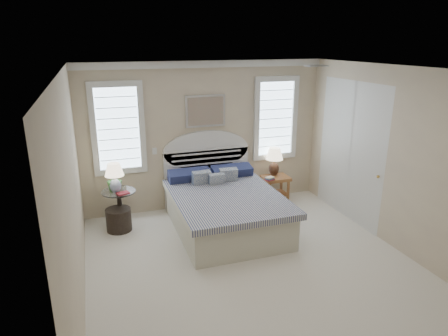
% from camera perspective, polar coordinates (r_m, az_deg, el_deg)
% --- Properties ---
extents(floor, '(4.50, 5.00, 0.01)m').
position_cam_1_polar(floor, '(5.70, 4.71, -14.38)').
color(floor, beige).
rests_on(floor, ground).
extents(ceiling, '(4.50, 5.00, 0.01)m').
position_cam_1_polar(ceiling, '(4.85, 5.53, 13.80)').
color(ceiling, silver).
rests_on(ceiling, wall_back).
extents(wall_back, '(4.50, 0.02, 2.70)m').
position_cam_1_polar(wall_back, '(7.38, -2.68, 4.58)').
color(wall_back, beige).
rests_on(wall_back, floor).
extents(wall_left, '(0.02, 5.00, 2.70)m').
position_cam_1_polar(wall_left, '(4.73, -20.84, -4.22)').
color(wall_left, beige).
rests_on(wall_left, floor).
extents(wall_right, '(0.02, 5.00, 2.70)m').
position_cam_1_polar(wall_right, '(6.33, 24.11, 0.80)').
color(wall_right, beige).
rests_on(wall_right, floor).
extents(crown_molding, '(4.50, 0.08, 0.12)m').
position_cam_1_polar(crown_molding, '(7.16, -2.74, 14.61)').
color(crown_molding, silver).
rests_on(crown_molding, wall_back).
extents(hvac_vent, '(0.30, 0.20, 0.02)m').
position_cam_1_polar(hvac_vent, '(6.11, 13.01, 14.05)').
color(hvac_vent, '#B2B2B2').
rests_on(hvac_vent, ceiling).
extents(switch_plate, '(0.08, 0.01, 0.12)m').
position_cam_1_polar(switch_plate, '(7.22, -9.89, 2.40)').
color(switch_plate, silver).
rests_on(switch_plate, wall_back).
extents(window_left, '(0.90, 0.06, 1.60)m').
position_cam_1_polar(window_left, '(7.06, -14.91, 5.46)').
color(window_left, '#C9E7FF').
rests_on(window_left, wall_back).
extents(window_right, '(0.90, 0.06, 1.60)m').
position_cam_1_polar(window_right, '(7.81, 7.34, 7.05)').
color(window_right, '#C9E7FF').
rests_on(window_right, wall_back).
extents(painting, '(0.74, 0.04, 0.58)m').
position_cam_1_polar(painting, '(7.25, -2.64, 8.13)').
color(painting, silver).
rests_on(painting, wall_back).
extents(closet_door, '(0.02, 1.80, 2.40)m').
position_cam_1_polar(closet_door, '(7.25, 17.56, 2.28)').
color(closet_door, silver).
rests_on(closet_door, floor).
extents(bed, '(1.72, 2.28, 1.47)m').
position_cam_1_polar(bed, '(6.73, -0.10, -5.36)').
color(bed, beige).
rests_on(bed, floor).
extents(side_table_left, '(0.56, 0.56, 0.63)m').
position_cam_1_polar(side_table_left, '(6.99, -14.67, -5.07)').
color(side_table_left, black).
rests_on(side_table_left, floor).
extents(nightstand_right, '(0.50, 0.40, 0.53)m').
position_cam_1_polar(nightstand_right, '(7.79, 7.37, -2.24)').
color(nightstand_right, '#985A31').
rests_on(nightstand_right, floor).
extents(floor_pot, '(0.53, 0.53, 0.38)m').
position_cam_1_polar(floor_pot, '(6.91, -14.79, -7.14)').
color(floor_pot, black).
rests_on(floor_pot, floor).
extents(lamp_left, '(0.35, 0.35, 0.51)m').
position_cam_1_polar(lamp_left, '(6.76, -15.38, -0.92)').
color(lamp_left, silver).
rests_on(lamp_left, side_table_left).
extents(lamp_right, '(0.38, 0.38, 0.54)m').
position_cam_1_polar(lamp_right, '(7.76, 7.20, 1.38)').
color(lamp_right, black).
rests_on(lamp_right, nightstand_right).
extents(potted_plant, '(0.25, 0.25, 0.43)m').
position_cam_1_polar(potted_plant, '(6.85, -15.42, -1.50)').
color(potted_plant, '#31742E').
rests_on(potted_plant, side_table_left).
extents(books_left, '(0.23, 0.19, 0.03)m').
position_cam_1_polar(books_left, '(6.75, -14.24, -3.51)').
color(books_left, maroon).
rests_on(books_left, side_table_left).
extents(books_right, '(0.19, 0.17, 0.07)m').
position_cam_1_polar(books_right, '(7.53, 6.55, -1.52)').
color(books_right, maroon).
rests_on(books_right, nightstand_right).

